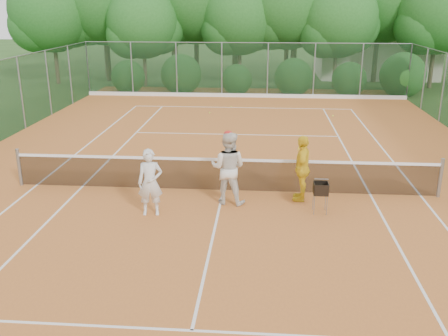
# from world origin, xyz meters

# --- Properties ---
(ground) EXTENTS (120.00, 120.00, 0.00)m
(ground) POSITION_xyz_m (0.00, 0.00, 0.00)
(ground) COLOR #264819
(ground) RESTS_ON ground
(clay_court) EXTENTS (18.00, 36.00, 0.02)m
(clay_court) POSITION_xyz_m (0.00, 0.00, 0.01)
(clay_court) COLOR #BF6B2C
(clay_court) RESTS_ON ground
(club_building) EXTENTS (8.00, 5.00, 3.00)m
(club_building) POSITION_xyz_m (9.00, 24.00, 1.50)
(club_building) COLOR beige
(club_building) RESTS_ON ground
(tennis_net) EXTENTS (11.97, 0.10, 1.10)m
(tennis_net) POSITION_xyz_m (0.00, 0.00, 0.53)
(tennis_net) COLOR gray
(tennis_net) RESTS_ON clay_court
(player_white) EXTENTS (0.67, 0.49, 1.69)m
(player_white) POSITION_xyz_m (-1.67, -1.78, 0.87)
(player_white) COLOR silver
(player_white) RESTS_ON clay_court
(player_center_grp) EXTENTS (1.07, 0.91, 1.98)m
(player_center_grp) POSITION_xyz_m (0.20, -0.86, 1.00)
(player_center_grp) COLOR silver
(player_center_grp) RESTS_ON clay_court
(player_yellow) EXTENTS (0.57, 1.10, 1.79)m
(player_yellow) POSITION_xyz_m (2.15, -0.48, 0.91)
(player_yellow) COLOR yellow
(player_yellow) RESTS_ON clay_court
(ball_hopper) EXTENTS (0.35, 0.35, 0.80)m
(ball_hopper) POSITION_xyz_m (2.57, -1.35, 0.65)
(ball_hopper) COLOR gray
(ball_hopper) RESTS_ON clay_court
(stray_ball_a) EXTENTS (0.07, 0.07, 0.07)m
(stray_ball_a) POSITION_xyz_m (-1.49, 10.39, 0.05)
(stray_ball_a) COLOR #C1D732
(stray_ball_a) RESTS_ON clay_court
(stray_ball_b) EXTENTS (0.07, 0.07, 0.07)m
(stray_ball_b) POSITION_xyz_m (-0.55, 11.94, 0.05)
(stray_ball_b) COLOR gold
(stray_ball_b) RESTS_ON clay_court
(stray_ball_c) EXTENTS (0.07, 0.07, 0.07)m
(stray_ball_c) POSITION_xyz_m (4.37, 10.16, 0.05)
(stray_ball_c) COLOR #D3EE37
(stray_ball_c) RESTS_ON clay_court
(court_markings) EXTENTS (11.03, 23.83, 0.01)m
(court_markings) POSITION_xyz_m (0.00, 0.00, 0.02)
(court_markings) COLOR white
(court_markings) RESTS_ON clay_court
(fence_back) EXTENTS (18.07, 0.07, 3.00)m
(fence_back) POSITION_xyz_m (0.00, 15.00, 1.52)
(fence_back) COLOR #19381E
(fence_back) RESTS_ON clay_court
(tropical_treeline) EXTENTS (32.10, 8.49, 15.03)m
(tropical_treeline) POSITION_xyz_m (1.43, 20.22, 5.11)
(tropical_treeline) COLOR brown
(tropical_treeline) RESTS_ON ground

